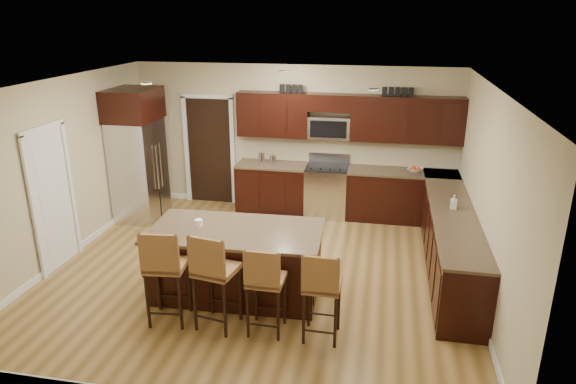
% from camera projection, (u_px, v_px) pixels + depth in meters
% --- Properties ---
extents(floor, '(6.00, 6.00, 0.00)m').
position_uv_depth(floor, '(259.00, 272.00, 7.46)').
color(floor, olive).
rests_on(floor, ground).
extents(ceiling, '(6.00, 6.00, 0.00)m').
position_uv_depth(ceiling, '(255.00, 85.00, 6.57)').
color(ceiling, silver).
rests_on(ceiling, wall_back).
extents(wall_back, '(6.00, 0.00, 6.00)m').
position_uv_depth(wall_back, '(294.00, 138.00, 9.56)').
color(wall_back, '#C0B38B').
rests_on(wall_back, floor).
extents(wall_left, '(0.00, 5.50, 5.50)m').
position_uv_depth(wall_left, '(60.00, 172.00, 7.56)').
color(wall_left, '#C0B38B').
rests_on(wall_left, floor).
extents(wall_right, '(0.00, 5.50, 5.50)m').
position_uv_depth(wall_right, '(488.00, 199.00, 6.48)').
color(wall_right, '#C0B38B').
rests_on(wall_right, floor).
extents(base_cabinets, '(4.02, 3.96, 0.92)m').
position_uv_depth(base_cabinets, '(394.00, 216.00, 8.31)').
color(base_cabinets, black).
rests_on(base_cabinets, floor).
extents(upper_cabinets, '(4.00, 0.33, 0.80)m').
position_uv_depth(upper_cabinets, '(350.00, 116.00, 9.06)').
color(upper_cabinets, black).
rests_on(upper_cabinets, wall_back).
extents(range, '(0.76, 0.64, 1.11)m').
position_uv_depth(range, '(327.00, 190.00, 9.46)').
color(range, silver).
rests_on(range, floor).
extents(microwave, '(0.76, 0.31, 0.40)m').
position_uv_depth(microwave, '(329.00, 127.00, 9.22)').
color(microwave, silver).
rests_on(microwave, upper_cabinets).
extents(doorway, '(0.85, 0.03, 2.06)m').
position_uv_depth(doorway, '(210.00, 151.00, 9.95)').
color(doorway, black).
rests_on(doorway, floor).
extents(pantry_door, '(0.03, 0.80, 2.04)m').
position_uv_depth(pantry_door, '(52.00, 200.00, 7.38)').
color(pantry_door, white).
rests_on(pantry_door, floor).
extents(letter_decor, '(2.20, 0.03, 0.15)m').
position_uv_depth(letter_decor, '(343.00, 90.00, 8.93)').
color(letter_decor, black).
rests_on(letter_decor, upper_cabinets).
extents(island, '(2.28, 1.24, 0.92)m').
position_uv_depth(island, '(237.00, 263.00, 6.80)').
color(island, black).
rests_on(island, floor).
extents(stool_left, '(0.51, 0.51, 1.23)m').
position_uv_depth(stool_left, '(164.00, 266.00, 6.01)').
color(stool_left, olive).
rests_on(stool_left, floor).
extents(stool_mid, '(0.53, 0.53, 1.23)m').
position_uv_depth(stool_mid, '(213.00, 271.00, 5.90)').
color(stool_mid, olive).
rests_on(stool_mid, floor).
extents(stool_right, '(0.42, 0.42, 1.12)m').
position_uv_depth(stool_right, '(265.00, 281.00, 5.82)').
color(stool_right, olive).
rests_on(stool_right, floor).
extents(refrigerator, '(0.79, 0.96, 2.35)m').
position_uv_depth(refrigerator, '(137.00, 154.00, 9.09)').
color(refrigerator, silver).
rests_on(refrigerator, floor).
extents(floor_mat, '(0.96, 0.74, 0.01)m').
position_uv_depth(floor_mat, '(276.00, 223.00, 9.21)').
color(floor_mat, brown).
rests_on(floor_mat, floor).
extents(fruit_bowl, '(0.35, 0.35, 0.06)m').
position_uv_depth(fruit_bowl, '(415.00, 170.00, 9.02)').
color(fruit_bowl, silver).
rests_on(fruit_bowl, base_cabinets).
extents(soap_bottle, '(0.10, 0.11, 0.20)m').
position_uv_depth(soap_bottle, '(454.00, 202.00, 7.31)').
color(soap_bottle, '#B2B2B2').
rests_on(soap_bottle, base_cabinets).
extents(canister_tall, '(0.12, 0.12, 0.21)m').
position_uv_depth(canister_tall, '(262.00, 158.00, 9.49)').
color(canister_tall, silver).
rests_on(canister_tall, base_cabinets).
extents(canister_short, '(0.11, 0.11, 0.17)m').
position_uv_depth(canister_short, '(273.00, 160.00, 9.46)').
color(canister_short, silver).
rests_on(canister_short, base_cabinets).
extents(island_jar, '(0.10, 0.10, 0.10)m').
position_uv_depth(island_jar, '(199.00, 223.00, 6.71)').
color(island_jar, white).
rests_on(island_jar, island).
extents(stool_extra, '(0.42, 0.42, 1.12)m').
position_uv_depth(stool_extra, '(321.00, 286.00, 5.71)').
color(stool_extra, olive).
rests_on(stool_extra, floor).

